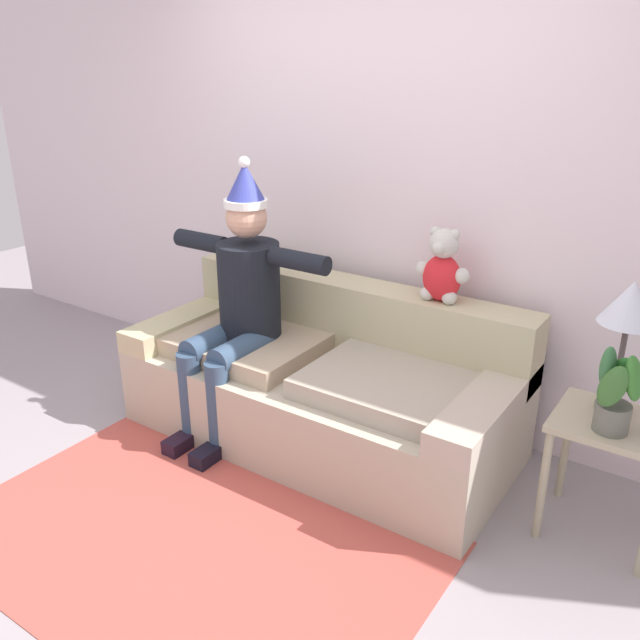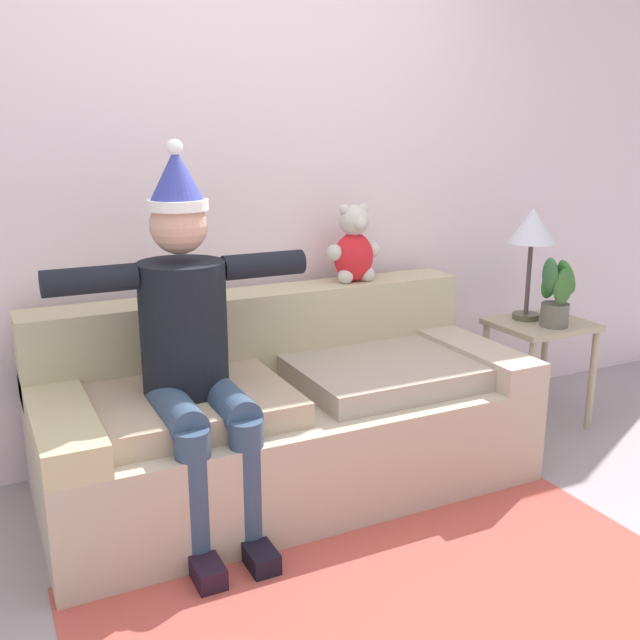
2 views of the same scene
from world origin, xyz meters
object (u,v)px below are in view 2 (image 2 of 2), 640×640
at_px(couch, 283,414).
at_px(table_lamp, 532,232).
at_px(person_seated, 191,341).
at_px(side_table, 540,341).
at_px(teddy_bear, 354,247).
at_px(potted_plant, 557,292).

height_order(couch, table_lamp, table_lamp).
bearing_deg(person_seated, side_table, 4.68).
bearing_deg(teddy_bear, couch, -149.96).
xyz_separation_m(person_seated, potted_plant, (1.91, 0.06, -0.02)).
distance_m(teddy_bear, table_lamp, 0.94).
bearing_deg(side_table, potted_plant, -93.57).
distance_m(side_table, table_lamp, 0.58).
height_order(person_seated, side_table, person_seated).
relative_size(person_seated, potted_plant, 4.22).
relative_size(couch, potted_plant, 5.85).
height_order(side_table, table_lamp, table_lamp).
height_order(couch, side_table, couch).
relative_size(person_seated, teddy_bear, 3.95).
distance_m(couch, potted_plant, 1.53).
relative_size(teddy_bear, table_lamp, 0.65).
bearing_deg(couch, teddy_bear, 30.04).
xyz_separation_m(couch, potted_plant, (1.46, -0.10, 0.43)).
height_order(side_table, potted_plant, potted_plant).
xyz_separation_m(side_table, potted_plant, (-0.01, -0.09, 0.28)).
distance_m(person_seated, side_table, 1.94).
relative_size(person_seated, side_table, 2.66).
height_order(teddy_bear, potted_plant, teddy_bear).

